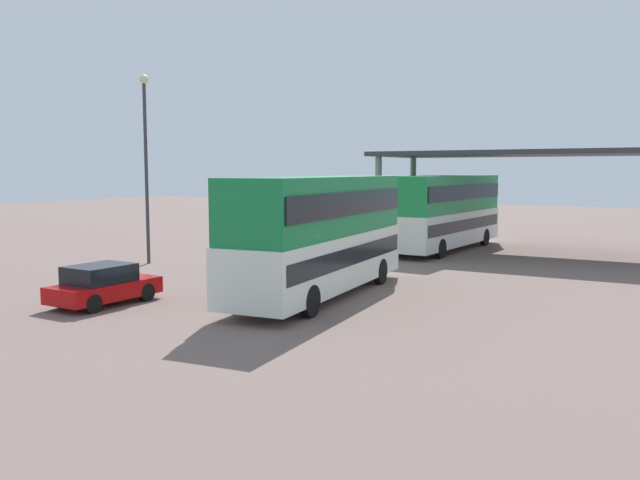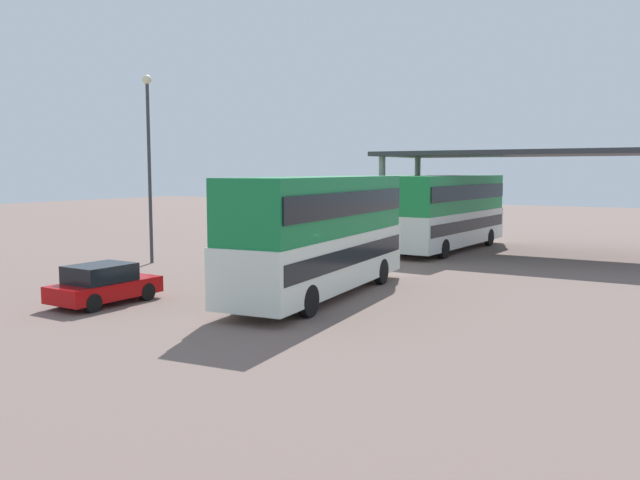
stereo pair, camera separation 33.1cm
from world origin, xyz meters
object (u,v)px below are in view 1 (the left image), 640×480
object	(u,v)px
double_decker_mid_row	(446,209)
double_decker_near_canopy	(384,207)
double_decker_main	(320,231)
lamppost_tall	(146,148)
parked_hatchback	(103,285)

from	to	relation	value
double_decker_mid_row	double_decker_near_canopy	bearing A→B (deg)	83.27
double_decker_main	double_decker_near_canopy	size ratio (longest dim) A/B	0.98
double_decker_mid_row	lamppost_tall	size ratio (longest dim) A/B	1.25
parked_hatchback	lamppost_tall	distance (m)	10.97
double_decker_main	double_decker_mid_row	xyz separation A→B (m)	(-0.56, 15.18, -0.03)
double_decker_mid_row	lamppost_tall	world-z (taller)	lamppost_tall
parked_hatchback	double_decker_mid_row	world-z (taller)	double_decker_mid_row
double_decker_main	double_decker_mid_row	bearing A→B (deg)	-3.11
double_decker_main	lamppost_tall	bearing A→B (deg)	69.49
double_decker_main	parked_hatchback	distance (m)	7.55
lamppost_tall	double_decker_near_canopy	bearing A→B (deg)	62.75
double_decker_near_canopy	lamppost_tall	world-z (taller)	lamppost_tall
lamppost_tall	double_decker_mid_row	bearing A→B (deg)	48.60
double_decker_near_canopy	double_decker_mid_row	size ratio (longest dim) A/B	0.98
double_decker_near_canopy	double_decker_mid_row	xyz separation A→B (m)	(4.08, -0.70, 0.02)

